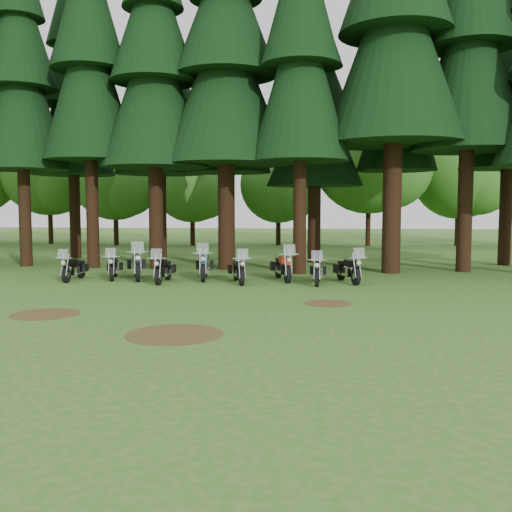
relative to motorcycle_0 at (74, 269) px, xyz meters
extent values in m
plane|color=#35681D|center=(5.20, -4.82, -0.43)|extent=(120.00, 120.00, 0.00)
cylinder|color=black|center=(-4.57, 5.00, 2.33)|extent=(0.58, 0.58, 5.53)
cone|color=black|center=(-4.57, 5.00, 7.63)|extent=(4.32, 4.32, 6.91)
cone|color=black|center=(-4.57, 5.00, 10.89)|extent=(3.46, 3.46, 5.83)
cylinder|color=black|center=(-1.09, 4.69, 2.56)|extent=(0.58, 0.58, 5.99)
cone|color=black|center=(-1.09, 4.69, 8.30)|extent=(4.32, 4.32, 7.49)
cylinder|color=black|center=(2.00, 4.58, 2.35)|extent=(0.66, 0.66, 5.57)
cone|color=black|center=(2.00, 4.58, 7.68)|extent=(4.95, 4.95, 6.96)
cone|color=black|center=(2.00, 4.58, 10.97)|extent=(3.96, 3.96, 5.87)
cylinder|color=black|center=(5.27, 4.62, 2.42)|extent=(0.77, 0.77, 5.70)
cone|color=black|center=(5.27, 4.62, 7.88)|extent=(5.81, 5.81, 7.12)
cone|color=black|center=(5.27, 4.62, 11.24)|extent=(4.65, 4.65, 6.01)
cylinder|color=black|center=(8.64, 3.20, 2.42)|extent=(0.55, 0.55, 5.71)
cone|color=black|center=(8.64, 3.20, 7.89)|extent=(4.15, 4.15, 7.14)
cylinder|color=black|center=(12.57, 3.94, 2.88)|extent=(0.80, 0.80, 6.62)
cone|color=black|center=(12.57, 3.94, 9.22)|extent=(5.98, 5.98, 8.27)
cylinder|color=black|center=(15.82, 4.79, 2.74)|extent=(0.64, 0.64, 6.35)
cone|color=black|center=(15.82, 4.79, 8.83)|extent=(4.79, 4.79, 7.93)
cylinder|color=black|center=(-4.05, 9.52, 2.33)|extent=(0.60, 0.60, 5.53)
cone|color=black|center=(-4.05, 9.52, 7.63)|extent=(4.52, 4.52, 6.91)
cone|color=black|center=(-4.05, 9.52, 10.89)|extent=(3.62, 3.62, 5.83)
cone|color=black|center=(-4.05, 9.52, 13.48)|extent=(2.53, 2.53, 4.61)
cylinder|color=black|center=(0.82, 9.58, 2.35)|extent=(0.65, 0.65, 5.55)
cone|color=black|center=(0.82, 9.58, 7.67)|extent=(4.85, 4.85, 6.94)
cone|color=black|center=(0.82, 9.58, 10.95)|extent=(3.88, 3.88, 5.86)
cylinder|color=black|center=(4.83, 8.12, 2.33)|extent=(0.58, 0.58, 5.52)
cone|color=black|center=(4.83, 8.12, 7.62)|extent=(4.35, 4.35, 6.90)
cone|color=black|center=(4.83, 8.12, 10.88)|extent=(3.48, 3.48, 5.83)
cylinder|color=black|center=(9.24, 8.43, 1.92)|extent=(0.66, 0.66, 4.70)
cone|color=black|center=(9.24, 8.43, 6.42)|extent=(4.94, 4.94, 5.87)
cone|color=black|center=(9.24, 8.43, 9.19)|extent=(3.95, 3.95, 4.96)
cone|color=black|center=(9.24, 8.43, 11.39)|extent=(2.77, 2.77, 3.91)
cylinder|color=black|center=(13.28, 8.04, 2.35)|extent=(0.53, 0.53, 5.56)
cone|color=black|center=(13.28, 8.04, 7.68)|extent=(3.94, 3.94, 6.95)
cone|color=black|center=(13.28, 8.04, 10.97)|extent=(3.15, 3.15, 5.87)
cylinder|color=black|center=(18.56, 7.97, 2.39)|extent=(0.61, 0.61, 5.65)
cone|color=black|center=(18.56, 7.97, 7.81)|extent=(4.59, 4.59, 7.06)
cylinder|color=black|center=(-11.13, 21.18, 1.22)|extent=(0.36, 0.36, 3.29)
sphere|color=#316922|center=(-11.13, 21.18, 5.61)|extent=(7.69, 7.69, 7.69)
sphere|color=#316922|center=(-9.82, 20.30, 4.84)|extent=(5.49, 5.49, 5.49)
cylinder|color=black|center=(-5.53, 20.16, 0.97)|extent=(0.36, 0.36, 2.80)
sphere|color=#316922|center=(-5.53, 20.16, 4.70)|extent=(6.53, 6.53, 6.53)
sphere|color=#316922|center=(-4.41, 19.41, 4.05)|extent=(4.67, 4.67, 4.67)
cylinder|color=black|center=(0.22, 20.49, 0.84)|extent=(0.36, 0.36, 2.55)
sphere|color=#316922|center=(0.22, 20.49, 4.24)|extent=(5.95, 5.95, 5.95)
sphere|color=#316922|center=(1.24, 19.81, 3.65)|extent=(4.25, 4.25, 4.25)
cylinder|color=black|center=(6.52, 21.68, 0.80)|extent=(0.36, 0.36, 2.47)
sphere|color=#316922|center=(6.52, 21.68, 4.10)|extent=(5.76, 5.76, 5.76)
sphere|color=#316922|center=(7.51, 21.02, 3.52)|extent=(4.12, 4.12, 4.12)
cylinder|color=black|center=(13.12, 21.14, 1.33)|extent=(0.36, 0.36, 3.52)
sphere|color=#316922|center=(13.12, 21.14, 6.02)|extent=(8.21, 8.21, 8.21)
sphere|color=#316922|center=(14.53, 20.20, 5.20)|extent=(5.87, 5.87, 5.87)
cylinder|color=black|center=(19.74, 22.40, 1.04)|extent=(0.36, 0.36, 2.94)
sphere|color=#316922|center=(19.74, 22.40, 4.96)|extent=(6.86, 6.86, 6.86)
sphere|color=#316922|center=(20.92, 21.61, 4.27)|extent=(4.90, 4.90, 4.90)
cylinder|color=#4C3D1E|center=(2.20, -6.82, -0.43)|extent=(1.80, 1.80, 0.01)
cylinder|color=#4C3D1E|center=(9.70, -4.32, -0.43)|extent=(1.40, 1.40, 0.01)
cylinder|color=#4C3D1E|center=(6.20, -8.82, -0.43)|extent=(2.20, 2.20, 0.01)
cylinder|color=black|center=(0.01, -0.69, -0.13)|extent=(0.13, 0.60, 0.60)
cylinder|color=black|center=(-0.01, 0.72, -0.13)|extent=(0.13, 0.60, 0.60)
cube|color=silver|center=(0.00, 0.06, -0.05)|extent=(0.26, 0.64, 0.31)
cube|color=black|center=(0.00, -0.15, 0.28)|extent=(0.28, 0.50, 0.22)
cube|color=black|center=(0.00, 0.27, 0.24)|extent=(0.28, 0.50, 0.11)
cube|color=silver|center=(0.01, -0.97, 0.68)|extent=(0.38, 0.12, 0.36)
cylinder|color=black|center=(1.55, -0.07, -0.13)|extent=(0.27, 0.62, 0.61)
cylinder|color=black|center=(1.20, 1.31, -0.13)|extent=(0.27, 0.62, 0.61)
cube|color=silver|center=(1.36, 0.66, -0.05)|extent=(0.41, 0.69, 0.31)
cube|color=black|center=(1.41, 0.46, 0.28)|extent=(0.39, 0.56, 0.22)
cube|color=black|center=(1.31, 0.87, 0.25)|extent=(0.39, 0.56, 0.11)
cube|color=silver|center=(1.62, -0.34, 0.69)|extent=(0.40, 0.21, 0.36)
cylinder|color=black|center=(2.60, -0.14, -0.07)|extent=(0.39, 0.73, 0.72)
cylinder|color=black|center=(2.03, 1.46, -0.07)|extent=(0.39, 0.73, 0.72)
cube|color=silver|center=(2.29, 0.71, 0.03)|extent=(0.55, 0.83, 0.37)
cube|color=black|center=(2.38, 0.47, 0.43)|extent=(0.51, 0.68, 0.26)
cube|color=black|center=(2.21, 0.95, 0.38)|extent=(0.51, 0.68, 0.13)
cube|color=silver|center=(2.71, -0.45, 0.91)|extent=(0.48, 0.29, 0.43)
cylinder|color=black|center=(3.64, -0.98, -0.11)|extent=(0.15, 0.64, 0.63)
cylinder|color=black|center=(3.60, 0.51, -0.11)|extent=(0.15, 0.64, 0.63)
cube|color=silver|center=(3.62, -0.19, -0.03)|extent=(0.29, 0.68, 0.33)
cube|color=black|center=(3.62, -0.41, 0.32)|extent=(0.30, 0.53, 0.23)
cube|color=black|center=(3.61, 0.03, 0.28)|extent=(0.30, 0.53, 0.12)
cube|color=silver|center=(3.65, -1.27, 0.74)|extent=(0.41, 0.13, 0.38)
cylinder|color=black|center=(5.09, 0.02, -0.08)|extent=(0.25, 0.72, 0.70)
cylinder|color=black|center=(4.85, 1.66, -0.08)|extent=(0.25, 0.72, 0.70)
cube|color=silver|center=(4.96, 0.89, 0.02)|extent=(0.41, 0.78, 0.36)
cube|color=#14546B|center=(5.00, 0.65, 0.40)|extent=(0.40, 0.63, 0.26)
cube|color=black|center=(4.93, 1.14, 0.36)|extent=(0.40, 0.63, 0.13)
cube|color=silver|center=(5.14, -0.29, 0.87)|extent=(0.46, 0.20, 0.42)
cylinder|color=black|center=(6.66, -0.78, -0.11)|extent=(0.30, 0.65, 0.63)
cylinder|color=black|center=(6.26, 0.65, -0.11)|extent=(0.30, 0.65, 0.63)
cube|color=silver|center=(6.45, -0.02, -0.03)|extent=(0.44, 0.72, 0.33)
cube|color=black|center=(6.51, -0.23, 0.32)|extent=(0.42, 0.59, 0.23)
cube|color=black|center=(6.39, 0.20, 0.28)|extent=(0.42, 0.59, 0.12)
cube|color=silver|center=(6.74, -1.05, 0.74)|extent=(0.42, 0.23, 0.38)
cylinder|color=black|center=(8.28, 0.08, -0.09)|extent=(0.33, 0.70, 0.69)
cylinder|color=black|center=(7.84, 1.64, -0.09)|extent=(0.33, 0.70, 0.69)
cube|color=silver|center=(8.05, 0.91, 0.01)|extent=(0.48, 0.78, 0.35)
cube|color=red|center=(8.11, 0.68, 0.38)|extent=(0.46, 0.64, 0.25)
cube|color=black|center=(7.98, 1.14, 0.34)|extent=(0.46, 0.64, 0.13)
cube|color=silver|center=(8.37, -0.22, 0.84)|extent=(0.46, 0.25, 0.41)
cylinder|color=black|center=(9.38, -0.77, -0.12)|extent=(0.15, 0.62, 0.62)
cylinder|color=black|center=(9.43, 0.68, -0.12)|extent=(0.15, 0.62, 0.62)
cube|color=silver|center=(9.41, 0.00, -0.04)|extent=(0.28, 0.66, 0.32)
cube|color=black|center=(9.40, -0.21, 0.30)|extent=(0.30, 0.52, 0.22)
cube|color=black|center=(9.42, 0.22, 0.26)|extent=(0.30, 0.52, 0.11)
cube|color=silver|center=(9.37, -1.05, 0.71)|extent=(0.40, 0.13, 0.37)
cylinder|color=black|center=(10.79, -0.26, -0.11)|extent=(0.33, 0.66, 0.65)
cylinder|color=black|center=(10.32, 1.19, -0.11)|extent=(0.33, 0.66, 0.65)
cube|color=silver|center=(10.54, 0.51, -0.02)|extent=(0.47, 0.74, 0.33)
cube|color=black|center=(10.61, 0.29, 0.33)|extent=(0.45, 0.60, 0.24)
cube|color=black|center=(10.47, 0.72, 0.30)|extent=(0.45, 0.60, 0.12)
cube|color=silver|center=(10.88, -0.54, 0.77)|extent=(0.43, 0.24, 0.39)
camera|label=1|loc=(9.32, -21.08, 2.40)|focal=40.00mm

